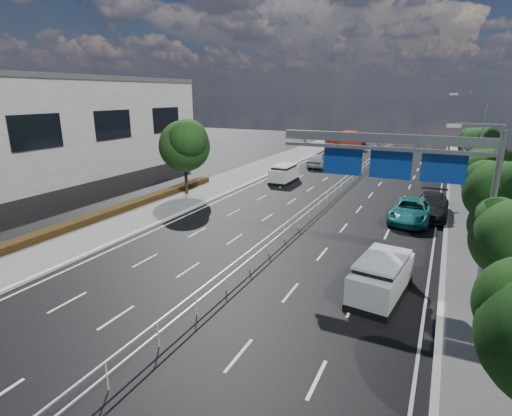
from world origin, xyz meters
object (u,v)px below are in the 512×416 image
at_px(parked_car_teal, 412,210).
at_px(near_car_dark, 358,141).
at_px(red_bus, 344,142).
at_px(silver_minivan, 381,277).
at_px(overhead_gantry, 407,160).
at_px(parked_car_dark, 432,205).
at_px(near_car_silver, 317,160).
at_px(white_minivan, 284,174).

bearing_deg(parked_car_teal, near_car_dark, 109.88).
bearing_deg(near_car_dark, red_bus, 94.43).
distance_m(near_car_dark, silver_minivan, 54.68).
relative_size(overhead_gantry, parked_car_teal, 1.81).
distance_m(near_car_dark, parked_car_dark, 41.54).
distance_m(near_car_silver, parked_car_teal, 21.83).
height_order(white_minivan, near_car_silver, white_minivan).
bearing_deg(red_bus, near_car_silver, -83.02).
xyz_separation_m(overhead_gantry, near_car_silver, (-12.44, 26.48, -4.75)).
bearing_deg(red_bus, parked_car_dark, -59.01).
height_order(red_bus, parked_car_teal, red_bus).
relative_size(silver_minivan, parked_car_dark, 0.82).
xyz_separation_m(white_minivan, near_car_dark, (0.48, 33.22, -0.04)).
height_order(white_minivan, near_car_dark, white_minivan).
height_order(red_bus, near_car_dark, red_bus).
xyz_separation_m(near_car_dark, silver_minivan, (12.14, -53.32, 0.04)).
distance_m(red_bus, silver_minivan, 45.83).
bearing_deg(white_minivan, red_bus, 89.30).
bearing_deg(parked_car_teal, overhead_gantry, -86.58).
height_order(near_car_dark, silver_minivan, silver_minivan).
bearing_deg(parked_car_dark, overhead_gantry, -96.06).
xyz_separation_m(silver_minivan, parked_car_dark, (1.42, 14.06, -0.09)).
distance_m(overhead_gantry, white_minivan, 21.46).
relative_size(overhead_gantry, near_car_dark, 1.98).
relative_size(near_car_silver, parked_car_teal, 0.89).
relative_size(red_bus, parked_car_dark, 1.84).
height_order(near_car_silver, parked_car_dark, near_car_silver).
bearing_deg(silver_minivan, overhead_gantry, 93.32).
relative_size(near_car_dark, parked_car_teal, 0.92).
bearing_deg(white_minivan, near_car_dark, 89.11).
relative_size(white_minivan, parked_car_teal, 0.74).
bearing_deg(silver_minivan, red_bus, 112.80).
height_order(red_bus, parked_car_dark, red_bus).
height_order(near_car_silver, parked_car_teal, near_car_silver).
bearing_deg(parked_car_teal, white_minivan, 151.25).
bearing_deg(near_car_silver, red_bus, -97.35).
relative_size(silver_minivan, parked_car_teal, 0.81).
bearing_deg(overhead_gantry, near_car_dark, 103.98).
xyz_separation_m(near_car_dark, parked_car_dark, (13.57, -39.26, -0.05)).
height_order(red_bus, silver_minivan, red_bus).
bearing_deg(white_minivan, overhead_gantry, -52.18).
bearing_deg(parked_car_teal, near_car_silver, 127.85).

